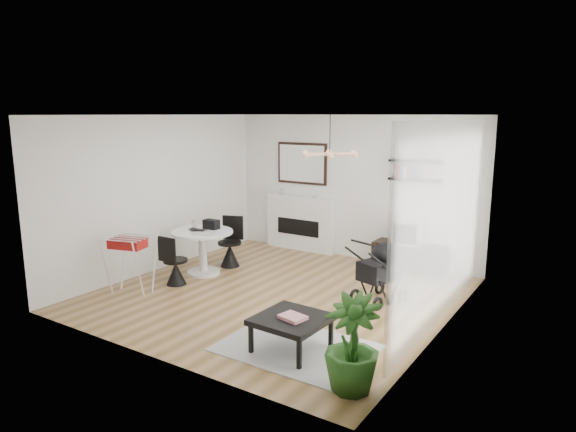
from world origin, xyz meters
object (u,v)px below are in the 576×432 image
Objects in this scene: dining_table at (203,246)px; coffee_table at (291,321)px; fireplace at (300,217)px; potted_plant at (352,344)px; tv_console at (409,257)px; drying_rack at (131,263)px; crt_tv at (409,232)px; stroller at (382,273)px.

coffee_table is at bearing -29.73° from dining_table.
potted_plant is at bearing -52.90° from fireplace.
drying_rack is at bearing -132.49° from tv_console.
tv_console is at bearing 32.22° from drying_rack.
fireplace reaches higher than coffee_table.
crt_tv reaches higher than drying_rack.
dining_table is 1.35m from drying_rack.
crt_tv is 0.61× the size of coffee_table.
coffee_table is 0.82× the size of potted_plant.
dining_table is (-0.54, -2.29, -0.18)m from fireplace.
tv_console is 1.56× the size of coffee_table.
stroller is (3.08, 0.47, -0.08)m from dining_table.
dining_table is at bearing 150.27° from coffee_table.
dining_table is 1.29× the size of coffee_table.
fireplace reaches higher than drying_rack.
tv_console is 4.29m from potted_plant.
tv_console is at bearing 6.13° from crt_tv.
potted_plant is at bearing -28.12° from dining_table.
drying_rack is 0.91× the size of potted_plant.
coffee_table is (-0.06, -3.76, 0.13)m from tv_console.
stroller reaches higher than tv_console.
fireplace is at bearing 161.79° from stroller.
dining_table is (-2.87, -2.13, -0.19)m from crt_tv.
tv_console is 1.21× the size of dining_table.
crt_tv is at bearing 114.61° from stroller.
potted_plant is at bearing -56.16° from stroller.
dining_table is 1.07× the size of stroller.
dining_table is at bearing -153.84° from stroller.
potted_plant is at bearing -77.20° from crt_tv.
tv_console is at bearing -3.75° from fireplace.
crt_tv is 3.77m from coffee_table.
drying_rack is at bearing 169.99° from potted_plant.
dining_table is 1.05× the size of potted_plant.
crt_tv is at bearing 102.80° from potted_plant.
potted_plant reaches higher than stroller.
fireplace is 4.36× the size of crt_tv.
stroller is at bearing -83.88° from tv_console.
tv_console is 1.40× the size of drying_rack.
potted_plant is at bearing -25.30° from drying_rack.
crt_tv is 1.70m from stroller.
dining_table is 3.28m from coffee_table.
coffee_table is (2.84, -1.62, -0.13)m from dining_table.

